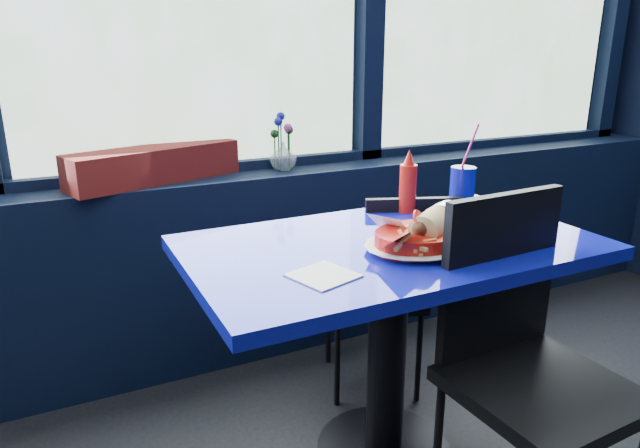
# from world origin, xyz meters

# --- Properties ---
(window_sill) EXTENTS (5.00, 0.26, 0.80)m
(window_sill) POSITION_xyz_m (0.00, 2.87, 0.40)
(window_sill) COLOR black
(window_sill) RESTS_ON ground
(near_table) EXTENTS (1.20, 0.70, 0.75)m
(near_table) POSITION_xyz_m (0.30, 2.00, 0.57)
(near_table) COLOR black
(near_table) RESTS_ON ground
(chair_near_front) EXTENTS (0.44, 0.44, 0.93)m
(chair_near_front) POSITION_xyz_m (0.50, 1.64, 0.53)
(chair_near_front) COLOR black
(chair_near_front) RESTS_ON ground
(chair_near_back) EXTENTS (0.46, 0.46, 0.80)m
(chair_near_back) POSITION_xyz_m (0.51, 2.33, 0.46)
(chair_near_back) COLOR black
(chair_near_back) RESTS_ON ground
(planter_box) EXTENTS (0.68, 0.37, 0.13)m
(planter_box) POSITION_xyz_m (-0.21, 2.88, 0.87)
(planter_box) COLOR maroon
(planter_box) RESTS_ON window_sill
(flower_vase) EXTENTS (0.15, 0.15, 0.24)m
(flower_vase) POSITION_xyz_m (0.31, 2.86, 0.87)
(flower_vase) COLOR silver
(flower_vase) RESTS_ON window_sill
(food_basket) EXTENTS (0.33, 0.32, 0.11)m
(food_basket) POSITION_xyz_m (0.35, 1.91, 0.79)
(food_basket) COLOR #B2140B
(food_basket) RESTS_ON near_table
(ketchup_bottle) EXTENTS (0.06, 0.06, 0.22)m
(ketchup_bottle) POSITION_xyz_m (0.52, 2.24, 0.85)
(ketchup_bottle) COLOR #B2140B
(ketchup_bottle) RESTS_ON near_table
(soda_cup) EXTENTS (0.09, 0.09, 0.30)m
(soda_cup) POSITION_xyz_m (0.74, 2.22, 0.82)
(soda_cup) COLOR #0C1288
(soda_cup) RESTS_ON near_table
(napkin) EXTENTS (0.18, 0.18, 0.00)m
(napkin) POSITION_xyz_m (0.00, 1.85, 0.75)
(napkin) COLOR white
(napkin) RESTS_ON near_table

